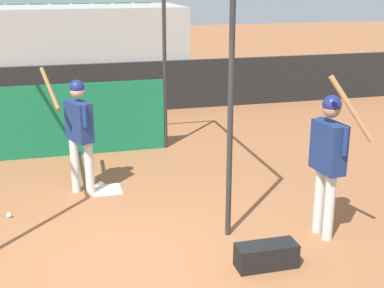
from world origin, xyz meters
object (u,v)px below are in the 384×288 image
player_waiting (329,153)px  player_batter (79,126)px  baseball (9,215)px  equipment_bag (266,255)px

player_waiting → player_batter: bearing=-134.4°
player_batter → baseball: player_batter is taller
baseball → equipment_bag: bearing=-35.8°
player_waiting → baseball: (-3.90, 1.57, -1.08)m
player_batter → player_waiting: 3.62m
equipment_bag → baseball: equipment_bag is taller
baseball → player_batter: bearing=31.8°
player_waiting → equipment_bag: bearing=-68.4°
player_batter → player_waiting: (2.86, -2.22, 0.06)m
player_batter → player_waiting: bearing=-154.1°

